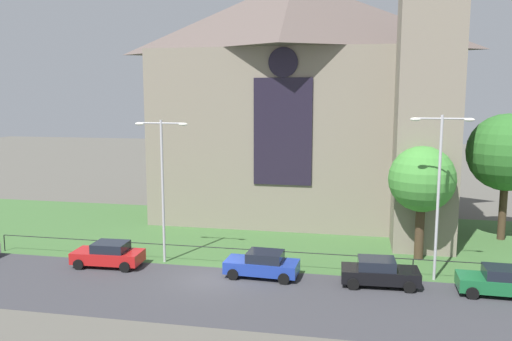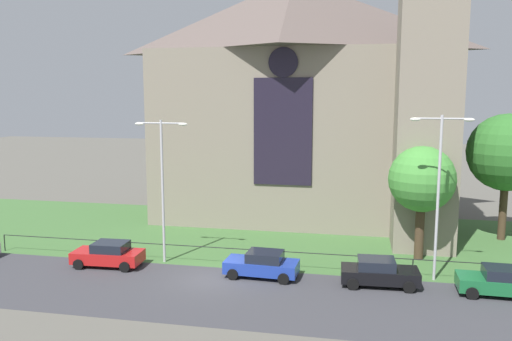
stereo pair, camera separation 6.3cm
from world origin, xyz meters
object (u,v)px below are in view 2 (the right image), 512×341
Objects in this scene: streetlamp_near at (162,174)px; streetlamp_far at (439,179)px; parked_car_red at (109,254)px; parked_car_black at (379,272)px; parked_car_blue at (262,264)px; church_building at (302,97)px; parked_car_green at (500,282)px; tree_right_far at (507,153)px; tree_right_near at (422,180)px.

streetlamp_far is at bearing 0.00° from streetlamp_near.
parked_car_red and parked_car_black have the same top height.
streetlamp_far is (16.22, 0.00, 0.23)m from streetlamp_near.
streetlamp_near is at bearing -9.43° from parked_car_blue.
parked_car_blue and parked_car_black have the same top height.
church_building is 6.12× the size of parked_car_green.
church_building is 16.27m from streetlamp_near.
church_building is 6.07× the size of parked_car_blue.
streetlamp_near reaches higher than parked_car_blue.
parked_car_red is at bearing -156.24° from tree_right_far.
streetlamp_far is at bearing 22.98° from parked_car_black.
church_building is at bearing 164.35° from tree_right_far.
tree_right_far is at bearing 42.70° from tree_right_near.
streetlamp_far is 6.20m from parked_car_green.
parked_car_green is at bearing -178.44° from parked_car_blue.
tree_right_far reaches higher than parked_car_red.
parked_car_blue is at bearing 176.71° from parked_car_black.
streetlamp_near is 16.22m from streetlamp_far.
parked_car_red is 16.16m from parked_car_black.
streetlamp_far reaches higher than parked_car_black.
streetlamp_near is 2.10× the size of parked_car_green.
tree_right_near is at bearing 13.41° from streetlamp_near.
parked_car_black is (-9.08, -11.18, -5.61)m from tree_right_far.
parked_car_red is at bearing -123.18° from church_building.
church_building is at bearing -88.80° from parked_car_blue.
parked_car_green is at bearing -51.81° from church_building.
church_building is 2.91× the size of streetlamp_near.
parked_car_blue is (6.55, -1.42, -4.87)m from streetlamp_near.
parked_car_blue is 1.00× the size of parked_car_black.
parked_car_red is at bearing 0.77° from parked_car_green.
streetlamp_near reaches higher than parked_car_green.
tree_right_near is 1.72× the size of parked_car_green.
tree_right_far is 19.98m from parked_car_blue.
parked_car_blue is at bearing -150.65° from tree_right_near.
parked_car_blue is at bearing 177.78° from parked_car_red.
tree_right_near is 7.36m from parked_car_black.
streetlamp_near is 14.06m from parked_car_black.
parked_car_red is (-3.06, -1.43, -4.87)m from streetlamp_near.
streetlamp_near is (-22.18, -9.68, -0.74)m from tree_right_far.
parked_car_black is (-2.67, -5.26, -4.41)m from tree_right_near.
parked_car_black is (16.16, -0.06, 0.00)m from parked_car_red.
streetlamp_near is 2.09× the size of parked_car_black.
parked_car_black is (13.10, -1.50, -4.87)m from streetlamp_near.
church_building is 18.08m from parked_car_blue.
parked_car_black is (-3.12, -1.50, -5.10)m from streetlamp_far.
streetlamp_far is (0.45, -3.76, 0.69)m from tree_right_near.
parked_car_blue is (-0.44, -15.36, -9.53)m from church_building.
church_building is 16.26m from tree_right_far.
tree_right_far is at bearing -158.52° from parked_car_red.
parked_car_red is (-19.28, -1.43, -5.10)m from streetlamp_far.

